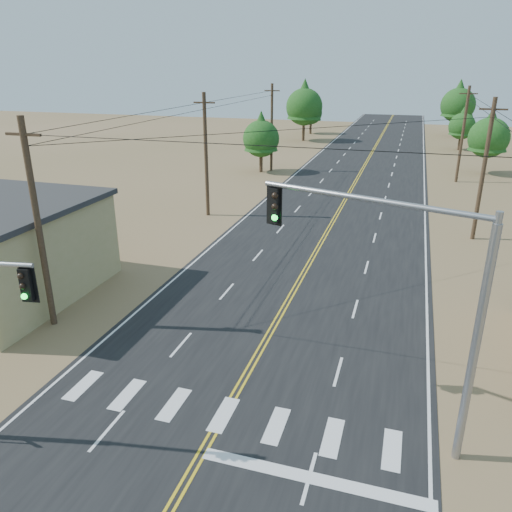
% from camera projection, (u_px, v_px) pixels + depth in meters
% --- Properties ---
extents(road, '(15.00, 200.00, 0.02)m').
position_uv_depth(road, '(326.00, 233.00, 37.88)').
color(road, black).
rests_on(road, ground).
extents(utility_pole_left_near, '(1.80, 0.30, 10.00)m').
position_uv_depth(utility_pole_left_near, '(38.00, 225.00, 22.91)').
color(utility_pole_left_near, '#4C3826').
rests_on(utility_pole_left_near, ground).
extents(utility_pole_left_mid, '(1.80, 0.30, 10.00)m').
position_uv_depth(utility_pole_left_mid, '(206.00, 155.00, 40.73)').
color(utility_pole_left_mid, '#4C3826').
rests_on(utility_pole_left_mid, ground).
extents(utility_pole_left_far, '(1.80, 0.30, 10.00)m').
position_uv_depth(utility_pole_left_far, '(272.00, 127.00, 58.56)').
color(utility_pole_left_far, '#4C3826').
rests_on(utility_pole_left_far, ground).
extents(utility_pole_right_mid, '(1.80, 0.30, 10.00)m').
position_uv_depth(utility_pole_right_mid, '(484.00, 170.00, 34.92)').
color(utility_pole_right_mid, '#4C3826').
rests_on(utility_pole_right_mid, ground).
extents(utility_pole_right_far, '(1.80, 0.30, 10.00)m').
position_uv_depth(utility_pole_right_far, '(463.00, 134.00, 52.74)').
color(utility_pole_right_far, '#4C3826').
rests_on(utility_pole_right_far, ground).
extents(signal_mast_right, '(7.37, 2.63, 8.34)m').
position_uv_depth(signal_mast_right, '(407.00, 282.00, 15.51)').
color(signal_mast_right, gray).
rests_on(signal_mast_right, ground).
extents(tree_left_near, '(4.25, 4.25, 7.09)m').
position_uv_depth(tree_left_near, '(261.00, 135.00, 58.05)').
color(tree_left_near, '#3F2D1E').
rests_on(tree_left_near, ground).
extents(tree_left_mid, '(5.97, 5.97, 9.95)m').
position_uv_depth(tree_left_mid, '(304.00, 103.00, 81.78)').
color(tree_left_mid, '#3F2D1E').
rests_on(tree_left_mid, ground).
extents(tree_left_far, '(4.02, 4.02, 6.71)m').
position_uv_depth(tree_left_far, '(311.00, 111.00, 91.08)').
color(tree_left_far, '#3F2D1E').
rests_on(tree_left_far, ground).
extents(tree_right_near, '(4.55, 4.55, 7.58)m').
position_uv_depth(tree_right_near, '(489.00, 134.00, 56.81)').
color(tree_right_near, '#3F2D1E').
rests_on(tree_right_near, ground).
extents(tree_right_mid, '(3.80, 3.80, 6.34)m').
position_uv_depth(tree_right_mid, '(462.00, 123.00, 73.39)').
color(tree_right_mid, '#3F2D1E').
rests_on(tree_right_mid, ground).
extents(tree_right_far, '(5.85, 5.85, 9.75)m').
position_uv_depth(tree_right_far, '(458.00, 102.00, 86.73)').
color(tree_right_far, '#3F2D1E').
rests_on(tree_right_far, ground).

